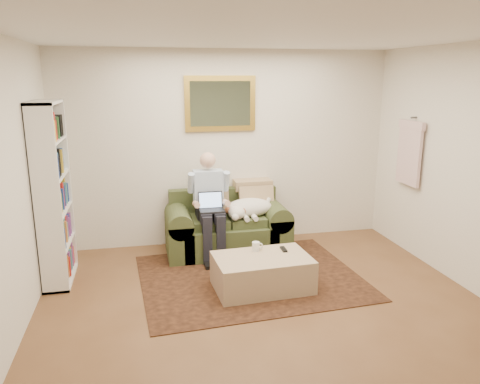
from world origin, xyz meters
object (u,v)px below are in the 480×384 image
object	(u,v)px
sleeping_dog	(249,207)
bookshelf	(53,194)
ottoman	(262,273)
seated_man	(210,207)
coffee_mug	(256,246)
laptop	(211,205)
sofa	(227,231)

from	to	relation	value
sleeping_dog	bookshelf	world-z (taller)	bookshelf
sleeping_dog	ottoman	size ratio (longest dim) A/B	0.64
seated_man	ottoman	world-z (taller)	seated_man
seated_man	ottoman	distance (m)	1.23
ottoman	bookshelf	size ratio (longest dim) A/B	0.51
coffee_mug	bookshelf	bearing A→B (deg)	165.76
laptop	sleeping_dog	world-z (taller)	laptop
ottoman	seated_man	bearing A→B (deg)	110.37
ottoman	coffee_mug	world-z (taller)	coffee_mug
sleeping_dog	coffee_mug	xyz separation A→B (m)	(-0.15, -0.93, -0.18)
seated_man	bookshelf	distance (m)	1.84
seated_man	laptop	bearing A→B (deg)	-90.00
sofa	laptop	size ratio (longest dim) A/B	5.15
seated_man	bookshelf	xyz separation A→B (m)	(-1.78, -0.32, 0.34)
sofa	bookshelf	bearing A→B (deg)	-166.98
sofa	laptop	bearing A→B (deg)	-138.98
sofa	laptop	distance (m)	0.53
sofa	coffee_mug	xyz separation A→B (m)	(0.13, -1.01, 0.15)
sofa	sleeping_dog	bearing A→B (deg)	-15.74
sofa	sleeping_dog	size ratio (longest dim) A/B	2.43
coffee_mug	bookshelf	size ratio (longest dim) A/B	0.05
bookshelf	seated_man	bearing A→B (deg)	10.26
ottoman	sleeping_dog	bearing A→B (deg)	83.69
laptop	bookshelf	distance (m)	1.83
sleeping_dog	laptop	bearing A→B (deg)	-166.36
seated_man	laptop	distance (m)	0.07
laptop	ottoman	distance (m)	1.19
seated_man	laptop	world-z (taller)	seated_man
sofa	coffee_mug	world-z (taller)	sofa
laptop	seated_man	bearing A→B (deg)	90.00
seated_man	bookshelf	world-z (taller)	bookshelf
ottoman	sofa	bearing A→B (deg)	97.46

